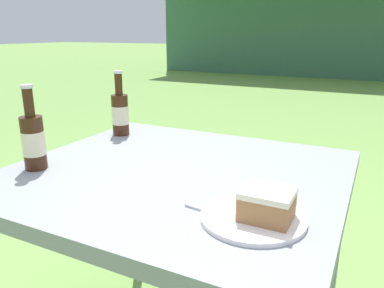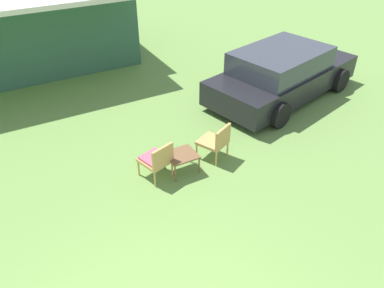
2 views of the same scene
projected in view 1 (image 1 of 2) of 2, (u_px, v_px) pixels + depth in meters
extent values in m
cube|color=#38664C|center=(335.00, 20.00, 10.46)|extent=(8.52, 4.16, 2.77)
cube|color=gray|center=(176.00, 176.00, 1.07)|extent=(0.92, 0.84, 0.04)
cylinder|color=gray|center=(136.00, 206.00, 1.68)|extent=(0.04, 0.04, 0.67)
cylinder|color=gray|center=(333.00, 254.00, 1.32)|extent=(0.04, 0.04, 0.67)
cylinder|color=white|center=(253.00, 217.00, 0.78)|extent=(0.22, 0.22, 0.01)
cube|color=#9E6B42|center=(267.00, 207.00, 0.76)|extent=(0.10, 0.09, 0.05)
cube|color=silver|center=(268.00, 193.00, 0.75)|extent=(0.10, 0.09, 0.01)
cylinder|color=#381E0F|center=(120.00, 115.00, 1.41)|extent=(0.06, 0.06, 0.15)
cylinder|color=#381E0F|center=(119.00, 84.00, 1.38)|extent=(0.03, 0.03, 0.08)
cylinder|color=silver|center=(118.00, 72.00, 1.37)|extent=(0.03, 0.03, 0.01)
cylinder|color=beige|center=(120.00, 115.00, 1.41)|extent=(0.06, 0.06, 0.07)
cylinder|color=#381E0F|center=(34.00, 143.00, 1.06)|extent=(0.06, 0.06, 0.15)
cylinder|color=#381E0F|center=(28.00, 103.00, 1.02)|extent=(0.03, 0.03, 0.08)
cylinder|color=silver|center=(26.00, 86.00, 1.01)|extent=(0.03, 0.03, 0.01)
cylinder|color=beige|center=(34.00, 143.00, 1.06)|extent=(0.06, 0.06, 0.07)
cube|color=silver|center=(217.00, 214.00, 0.80)|extent=(0.17, 0.03, 0.01)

